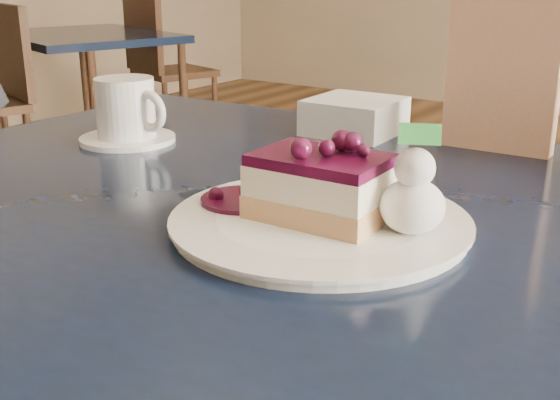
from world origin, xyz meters
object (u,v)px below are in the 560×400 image
Objects in this scene: bg_table_far_left at (95,153)px; cheesecake_slice at (320,187)px; main_table at (343,286)px; dessert_plate at (320,223)px; coffee_set at (127,114)px.

cheesecake_slice is at bearing -19.15° from bg_table_far_left.
main_table is 0.11m from dessert_plate.
cheesecake_slice is at bearing -90.00° from main_table.
cheesecake_slice reaches higher than bg_table_far_left.
cheesecake_slice is 0.08× the size of bg_table_far_left.
cheesecake_slice is (0.00, -0.06, 0.13)m from main_table.
dessert_plate is 0.17× the size of bg_table_far_left.
coffee_set reaches higher than cheesecake_slice.
main_table is 0.14m from cheesecake_slice.
cheesecake_slice is 0.89× the size of coffee_set.
dessert_plate reaches higher than main_table.
dessert_plate is 2.19× the size of cheesecake_slice.
coffee_set is (-0.43, 0.14, 0.04)m from dessert_plate.
cheesecake_slice is 0.45m from coffee_set.
main_table is 3.38m from bg_table_far_left.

